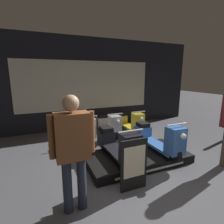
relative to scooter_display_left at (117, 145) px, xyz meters
The scene contains 10 objects.
ground_plane 1.12m from the scooter_display_left, 76.92° to the right, with size 30.00×30.00×0.00m, color #4C4C51.
shop_wall_back 3.24m from the scooter_display_left, 85.74° to the left, with size 8.69×0.09×3.20m.
display_platform 0.65m from the scooter_display_left, ahead, with size 2.28×1.14×0.18m.
scooter_display_left is the anchor object (origin of this frame).
scooter_display_right 1.02m from the scooter_display_left, ahead, with size 0.49×1.61×0.80m.
scooter_backrow_0 2.08m from the scooter_display_left, 94.83° to the left, with size 0.49×1.61×0.80m.
scooter_backrow_1 2.17m from the scooter_display_left, 73.17° to the left, with size 0.49×1.61×0.80m.
scooter_backrow_2 2.52m from the scooter_display_left, 55.41° to the left, with size 0.49×1.61×0.80m.
person_left_browsing 1.46m from the scooter_display_left, 140.38° to the right, with size 0.61×0.25×1.67m.
price_sign_board 0.81m from the scooter_display_left, 94.33° to the right, with size 0.48×0.04×0.90m.
Camera 1 is at (-1.66, -2.13, 1.92)m, focal length 28.00 mm.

